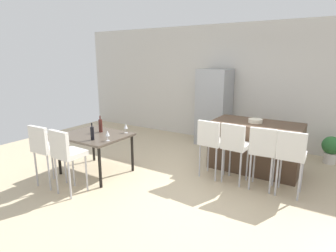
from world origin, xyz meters
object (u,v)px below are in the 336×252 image
(wine_glass_right, at_px, (126,126))
(fruit_bowl, at_px, (255,121))
(dining_chair_far, at_px, (66,152))
(wine_bottle_left, at_px, (100,126))
(wine_bottle_near, at_px, (92,133))
(dining_table, at_px, (95,138))
(refrigerator, at_px, (214,107))
(potted_plant, at_px, (331,148))
(wine_glass_middle, at_px, (108,134))
(bar_chair_right, at_px, (263,148))
(bar_chair_left, at_px, (211,140))
(dining_chair_near, at_px, (45,146))
(kitchen_island, at_px, (255,146))
(bar_chair_far, at_px, (291,153))
(bar_chair_middle, at_px, (235,144))

(wine_glass_right, relative_size, fruit_bowl, 0.68)
(dining_chair_far, relative_size, wine_glass_right, 6.03)
(wine_bottle_left, xyz_separation_m, wine_glass_right, (0.44, 0.21, -0.00))
(wine_bottle_near, bearing_deg, dining_table, 130.80)
(dining_chair_far, xyz_separation_m, wine_bottle_near, (-0.03, 0.57, 0.16))
(refrigerator, bearing_deg, dining_chair_far, -102.74)
(dining_table, relative_size, potted_plant, 2.06)
(wine_glass_middle, bearing_deg, fruit_bowl, 44.29)
(wine_bottle_left, xyz_separation_m, potted_plant, (3.70, 2.69, -0.54))
(dining_table, xyz_separation_m, refrigerator, (1.10, 2.87, 0.25))
(bar_chair_right, height_order, wine_glass_middle, bar_chair_right)
(bar_chair_left, distance_m, fruit_bowl, 0.98)
(dining_chair_near, bearing_deg, kitchen_island, 43.69)
(kitchen_island, height_order, bar_chair_right, bar_chair_right)
(bar_chair_right, bearing_deg, wine_glass_middle, -154.30)
(dining_table, xyz_separation_m, dining_chair_far, (0.26, -0.84, 0.03))
(dining_chair_near, distance_m, wine_bottle_near, 0.77)
(dining_chair_far, bearing_deg, wine_bottle_near, 92.84)
(kitchen_island, relative_size, potted_plant, 2.87)
(bar_chair_left, bearing_deg, bar_chair_right, 0.00)
(bar_chair_left, relative_size, fruit_bowl, 4.09)
(bar_chair_far, relative_size, refrigerator, 0.57)
(bar_chair_middle, distance_m, wine_bottle_left, 2.46)
(dining_chair_near, relative_size, fruit_bowl, 4.09)
(bar_chair_right, relative_size, dining_chair_far, 1.00)
(dining_chair_near, distance_m, wine_glass_middle, 1.01)
(dining_table, distance_m, potted_plant, 4.67)
(bar_chair_middle, bearing_deg, wine_glass_middle, -148.85)
(dining_chair_near, xyz_separation_m, wine_glass_right, (0.67, 1.22, 0.17))
(bar_chair_middle, xyz_separation_m, bar_chair_right, (0.47, 0.00, 0.00))
(bar_chair_right, height_order, dining_chair_near, same)
(dining_chair_near, height_order, wine_bottle_near, dining_chair_near)
(bar_chair_left, relative_size, refrigerator, 0.57)
(dining_chair_near, relative_size, refrigerator, 0.57)
(wine_bottle_near, bearing_deg, kitchen_island, 42.31)
(bar_chair_far, relative_size, dining_chair_far, 1.00)
(kitchen_island, height_order, refrigerator, refrigerator)
(bar_chair_left, relative_size, bar_chair_right, 1.00)
(dining_table, xyz_separation_m, wine_glass_right, (0.41, 0.38, 0.19))
(bar_chair_far, bearing_deg, fruit_bowl, 134.53)
(bar_chair_right, relative_size, wine_glass_middle, 6.03)
(bar_chair_far, bearing_deg, dining_table, -163.61)
(wine_glass_right, xyz_separation_m, potted_plant, (3.26, 2.48, -0.54))
(bar_chair_left, xyz_separation_m, bar_chair_right, (0.89, 0.00, 0.00))
(bar_chair_middle, distance_m, wine_bottle_near, 2.40)
(bar_chair_middle, height_order, bar_chair_right, same)
(kitchen_island, xyz_separation_m, dining_table, (-2.44, -1.75, 0.21))
(bar_chair_left, bearing_deg, wine_bottle_left, -158.20)
(dining_chair_near, relative_size, dining_chair_far, 1.00)
(wine_glass_right, relative_size, refrigerator, 0.09)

